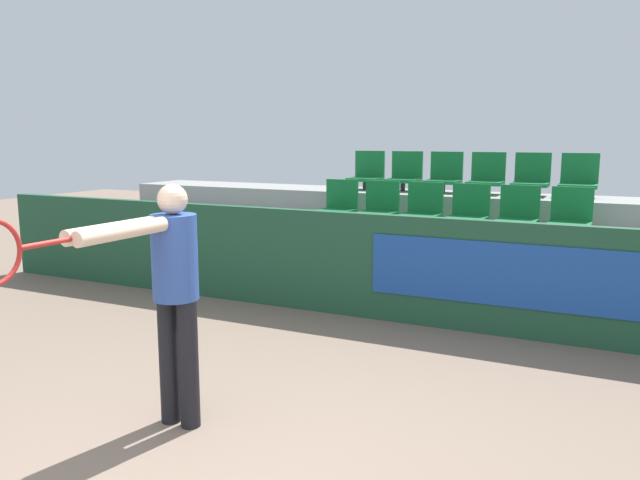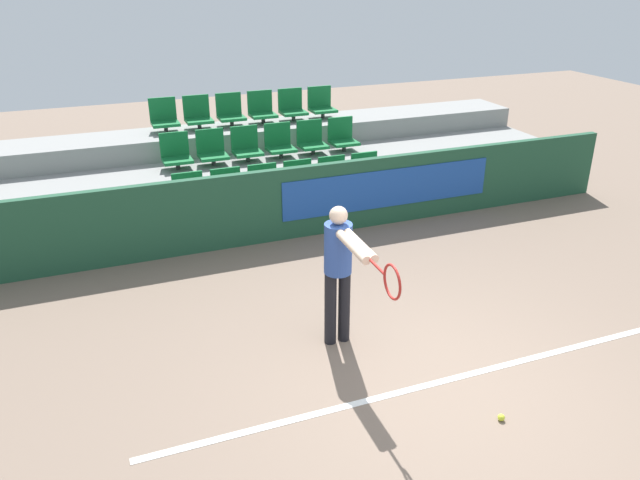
{
  "view_description": "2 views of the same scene",
  "coord_description": "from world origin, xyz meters",
  "px_view_note": "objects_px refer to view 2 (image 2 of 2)",
  "views": [
    {
      "loc": [
        1.98,
        -2.06,
        1.89
      ],
      "look_at": [
        -0.19,
        2.44,
        1.06
      ],
      "focal_mm": 35.0,
      "sensor_mm": 36.0,
      "label": 1
    },
    {
      "loc": [
        -2.86,
        -4.35,
        3.87
      ],
      "look_at": [
        -0.4,
        1.96,
        0.82
      ],
      "focal_mm": 35.0,
      "sensor_mm": 36.0,
      "label": 2
    }
  ],
  "objects_px": {
    "stadium_chair_4": "(334,177)",
    "stadium_chair_15": "(262,110)",
    "tennis_ball": "(501,417)",
    "stadium_chair_5": "(366,173)",
    "stadium_chair_0": "(190,195)",
    "stadium_chair_9": "(279,143)",
    "stadium_chair_13": "(198,115)",
    "stadium_chair_16": "(292,107)",
    "stadium_chair_7": "(212,150)",
    "stadium_chair_12": "(164,118)",
    "stadium_chair_3": "(300,182)",
    "stadium_chair_11": "(342,137)",
    "stadium_chair_10": "(312,140)",
    "tennis_player": "(341,265)",
    "stadium_chair_8": "(246,147)",
    "stadium_chair_6": "(176,154)",
    "stadium_chair_1": "(228,191)",
    "stadium_chair_2": "(265,186)",
    "stadium_chair_14": "(230,112)",
    "stadium_chair_17": "(321,105)"
  },
  "relations": [
    {
      "from": "stadium_chair_4",
      "to": "stadium_chair_15",
      "type": "bearing_deg",
      "value": 105.89
    },
    {
      "from": "stadium_chair_15",
      "to": "tennis_ball",
      "type": "bearing_deg",
      "value": -89.62
    },
    {
      "from": "stadium_chair_15",
      "to": "stadium_chair_5",
      "type": "bearing_deg",
      "value": -60.34
    },
    {
      "from": "stadium_chair_4",
      "to": "stadium_chair_5",
      "type": "relative_size",
      "value": 1.0
    },
    {
      "from": "stadium_chair_0",
      "to": "stadium_chair_9",
      "type": "bearing_deg",
      "value": 30.34
    },
    {
      "from": "tennis_ball",
      "to": "stadium_chair_13",
      "type": "bearing_deg",
      "value": 99.4
    },
    {
      "from": "stadium_chair_4",
      "to": "stadium_chair_16",
      "type": "xyz_separation_m",
      "value": [
        0.0,
        2.08,
        0.74
      ]
    },
    {
      "from": "stadium_chair_7",
      "to": "stadium_chair_12",
      "type": "relative_size",
      "value": 1.0
    },
    {
      "from": "stadium_chair_9",
      "to": "stadium_chair_15",
      "type": "bearing_deg",
      "value": 90.0
    },
    {
      "from": "stadium_chair_3",
      "to": "stadium_chair_11",
      "type": "height_order",
      "value": "stadium_chair_11"
    },
    {
      "from": "stadium_chair_10",
      "to": "stadium_chair_12",
      "type": "distance_m",
      "value": 2.61
    },
    {
      "from": "tennis_player",
      "to": "tennis_ball",
      "type": "bearing_deg",
      "value": -60.47
    },
    {
      "from": "stadium_chair_8",
      "to": "stadium_chair_16",
      "type": "distance_m",
      "value": 1.62
    },
    {
      "from": "stadium_chair_6",
      "to": "stadium_chair_12",
      "type": "distance_m",
      "value": 1.1
    },
    {
      "from": "stadium_chair_7",
      "to": "stadium_chair_10",
      "type": "distance_m",
      "value": 1.78
    },
    {
      "from": "stadium_chair_13",
      "to": "stadium_chair_15",
      "type": "bearing_deg",
      "value": 0.0
    },
    {
      "from": "stadium_chair_11",
      "to": "stadium_chair_1",
      "type": "bearing_deg",
      "value": -156.3
    },
    {
      "from": "stadium_chair_2",
      "to": "stadium_chair_3",
      "type": "relative_size",
      "value": 1.0
    },
    {
      "from": "stadium_chair_14",
      "to": "stadium_chair_11",
      "type": "bearing_deg",
      "value": -30.34
    },
    {
      "from": "stadium_chair_0",
      "to": "stadium_chair_17",
      "type": "relative_size",
      "value": 1.0
    },
    {
      "from": "stadium_chair_0",
      "to": "stadium_chair_1",
      "type": "relative_size",
      "value": 1.0
    },
    {
      "from": "stadium_chair_14",
      "to": "stadium_chair_3",
      "type": "bearing_deg",
      "value": -74.11
    },
    {
      "from": "stadium_chair_6",
      "to": "stadium_chair_11",
      "type": "distance_m",
      "value": 2.96
    },
    {
      "from": "stadium_chair_0",
      "to": "stadium_chair_3",
      "type": "height_order",
      "value": "same"
    },
    {
      "from": "stadium_chair_2",
      "to": "stadium_chair_17",
      "type": "distance_m",
      "value": 2.83
    },
    {
      "from": "tennis_player",
      "to": "tennis_ball",
      "type": "distance_m",
      "value": 2.13
    },
    {
      "from": "stadium_chair_1",
      "to": "stadium_chair_6",
      "type": "height_order",
      "value": "stadium_chair_6"
    },
    {
      "from": "stadium_chair_1",
      "to": "stadium_chair_16",
      "type": "relative_size",
      "value": 1.0
    },
    {
      "from": "stadium_chair_3",
      "to": "stadium_chair_6",
      "type": "distance_m",
      "value": 2.09
    },
    {
      "from": "stadium_chair_13",
      "to": "stadium_chair_5",
      "type": "bearing_deg",
      "value": -41.28
    },
    {
      "from": "stadium_chair_7",
      "to": "stadium_chair_8",
      "type": "distance_m",
      "value": 0.59
    },
    {
      "from": "stadium_chair_17",
      "to": "stadium_chair_6",
      "type": "bearing_deg",
      "value": -160.65
    },
    {
      "from": "stadium_chair_13",
      "to": "stadium_chair_14",
      "type": "xyz_separation_m",
      "value": [
        0.59,
        0.0,
        0.0
      ]
    },
    {
      "from": "stadium_chair_0",
      "to": "stadium_chair_8",
      "type": "relative_size",
      "value": 1.0
    },
    {
      "from": "stadium_chair_4",
      "to": "stadium_chair_12",
      "type": "distance_m",
      "value": 3.24
    },
    {
      "from": "stadium_chair_1",
      "to": "stadium_chair_3",
      "type": "distance_m",
      "value": 1.18
    },
    {
      "from": "stadium_chair_4",
      "to": "stadium_chair_5",
      "type": "height_order",
      "value": "same"
    },
    {
      "from": "stadium_chair_8",
      "to": "tennis_player",
      "type": "height_order",
      "value": "tennis_player"
    },
    {
      "from": "stadium_chair_6",
      "to": "stadium_chair_15",
      "type": "xyz_separation_m",
      "value": [
        1.78,
        1.04,
        0.37
      ]
    },
    {
      "from": "stadium_chair_9",
      "to": "stadium_chair_17",
      "type": "bearing_deg",
      "value": 41.28
    },
    {
      "from": "stadium_chair_12",
      "to": "tennis_player",
      "type": "distance_m",
      "value": 5.85
    },
    {
      "from": "stadium_chair_3",
      "to": "stadium_chair_12",
      "type": "bearing_deg",
      "value": 130.51
    },
    {
      "from": "tennis_player",
      "to": "stadium_chair_9",
      "type": "bearing_deg",
      "value": 81.12
    },
    {
      "from": "stadium_chair_13",
      "to": "stadium_chair_9",
      "type": "bearing_deg",
      "value": -41.28
    },
    {
      "from": "stadium_chair_10",
      "to": "stadium_chair_14",
      "type": "bearing_deg",
      "value": 138.72
    },
    {
      "from": "tennis_ball",
      "to": "stadium_chair_8",
      "type": "bearing_deg",
      "value": 95.71
    },
    {
      "from": "stadium_chair_2",
      "to": "stadium_chair_8",
      "type": "xyz_separation_m",
      "value": [
        0.0,
        1.04,
        0.37
      ]
    },
    {
      "from": "stadium_chair_12",
      "to": "tennis_ball",
      "type": "bearing_deg",
      "value": -76.24
    },
    {
      "from": "stadium_chair_7",
      "to": "stadium_chair_12",
      "type": "height_order",
      "value": "stadium_chair_12"
    },
    {
      "from": "stadium_chair_12",
      "to": "stadium_chair_9",
      "type": "bearing_deg",
      "value": -30.34
    }
  ]
}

